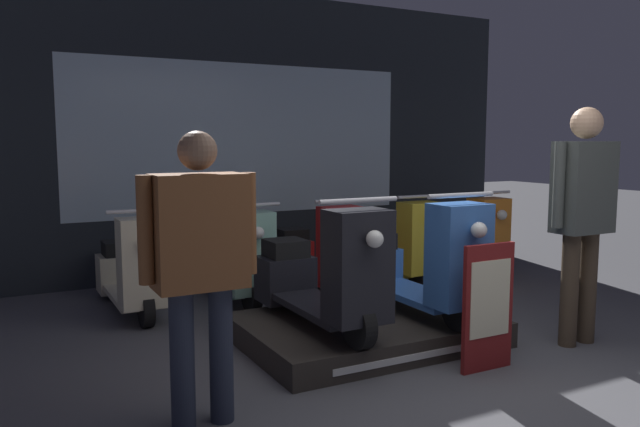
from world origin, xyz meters
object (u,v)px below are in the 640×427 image
Objects in this scene: scooter_backrow_2 at (317,253)px; scooter_backrow_4 at (458,240)px; person_left_browsing at (200,253)px; person_right_browsing at (583,205)px; scooter_backrow_3 at (392,246)px; scooter_backrow_1 at (232,261)px; scooter_display_left at (322,276)px; scooter_backrow_0 at (133,271)px; price_sign_board at (488,307)px; scooter_display_right at (416,266)px.

scooter_backrow_4 is (1.86, 0.00, 0.00)m from scooter_backrow_2.
scooter_backrow_4 is 4.60m from person_left_browsing.
person_left_browsing is at bearing 180.00° from person_right_browsing.
scooter_backrow_3 is at bearing 0.00° from scooter_backrow_2.
scooter_backrow_3 is 2.55m from person_right_browsing.
scooter_backrow_1 is at bearing 66.88° from person_left_browsing.
scooter_display_left reaches higher than scooter_backrow_2.
person_left_browsing reaches higher than scooter_backrow_0.
person_right_browsing is 1.18m from price_sign_board.
scooter_display_right is at bearing -91.31° from scooter_backrow_2.
person_left_browsing is at bearing -159.81° from scooter_display_right.
scooter_display_left reaches higher than scooter_backrow_0.
person_right_browsing is at bearing -21.52° from scooter_display_left.
scooter_display_right is 1.81× the size of price_sign_board.
scooter_backrow_0 is 0.88× the size of person_right_browsing.
scooter_backrow_4 is at bearing 42.58° from scooter_display_right.
person_right_browsing is (0.01, -2.46, 0.68)m from scooter_backrow_3.
person_right_browsing is (1.81, -0.71, 0.49)m from scooter_display_left.
scooter_backrow_0 is 0.98× the size of person_left_browsing.
scooter_backrow_4 is at bearing 53.20° from price_sign_board.
scooter_backrow_4 is at bearing 0.00° from scooter_backrow_0.
person_left_browsing is at bearing 177.07° from price_sign_board.
scooter_backrow_0 is (-1.82, 1.75, -0.19)m from scooter_display_right.
scooter_backrow_3 is 0.98× the size of person_left_browsing.
scooter_backrow_0 and scooter_backrow_2 have the same top height.
scooter_display_right is 1.31m from person_right_browsing.
person_left_browsing is (-2.91, -2.46, 0.57)m from scooter_backrow_3.
scooter_display_left is 1.81× the size of price_sign_board.
person_left_browsing is at bearing -147.22° from scooter_display_left.
scooter_backrow_2 is (0.93, 0.00, 0.00)m from scooter_backrow_1.
price_sign_board is at bearing -126.80° from scooter_backrow_4.
scooter_display_right is 0.98× the size of person_left_browsing.
scooter_display_right reaches higher than scooter_backrow_4.
person_right_browsing is (-0.92, -2.46, 0.68)m from scooter_backrow_4.
scooter_backrow_0 is at bearing 125.24° from price_sign_board.
person_right_browsing is at bearing -41.32° from scooter_backrow_0.
person_left_browsing is (-1.94, -0.71, 0.38)m from scooter_display_right.
scooter_backrow_0 is at bearing 138.68° from person_right_browsing.
scooter_backrow_0 and scooter_backrow_1 have the same top height.
price_sign_board is at bearing -54.76° from scooter_backrow_0.
scooter_backrow_4 is 1.81× the size of price_sign_board.
scooter_display_right is 1.00× the size of scooter_backrow_1.
price_sign_board is at bearing -90.93° from scooter_display_right.
scooter_backrow_1 is at bearing 180.00° from scooter_backrow_3.
person_right_browsing reaches higher than scooter_backrow_0.
person_right_browsing reaches higher than scooter_display_right.
person_left_browsing is (-0.12, -2.46, 0.57)m from scooter_backrow_0.
person_right_browsing reaches higher than scooter_backrow_3.
person_right_browsing is at bearing 0.00° from person_left_browsing.
scooter_backrow_3 is 1.81× the size of price_sign_board.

